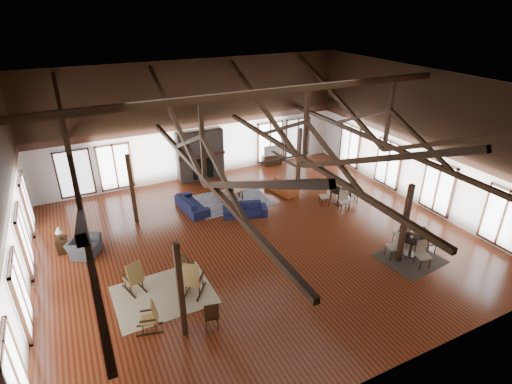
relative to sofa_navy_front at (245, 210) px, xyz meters
name	(u,v)px	position (x,y,z in m)	size (l,w,h in m)	color
floor	(257,239)	(-0.39, -1.98, -0.28)	(16.00, 16.00, 0.00)	#642E15
ceiling	(257,86)	(-0.39, -1.98, 5.72)	(16.00, 14.00, 0.02)	black
wall_back	(196,121)	(-0.39, 5.02, 2.72)	(16.00, 0.02, 6.00)	white
wall_front	(397,280)	(-0.39, -8.98, 2.72)	(16.00, 0.02, 6.00)	white
wall_left	(4,218)	(-8.39, -1.98, 2.72)	(0.02, 14.00, 6.00)	white
wall_right	(420,139)	(7.61, -1.98, 2.72)	(0.02, 14.00, 6.00)	white
roof_truss	(257,143)	(-0.39, -1.98, 3.75)	(15.60, 14.07, 3.14)	black
post_grid	(257,205)	(-0.39, -1.98, 1.25)	(8.16, 7.16, 3.05)	black
fireplace	(200,155)	(-0.39, 4.69, 1.01)	(2.50, 0.69, 2.60)	brown
ceiling_fan	(283,157)	(0.11, -2.98, 3.45)	(1.60, 1.60, 0.75)	black
sofa_navy_front	(245,210)	(0.00, 0.00, 0.00)	(1.91, 0.75, 0.56)	#16193D
sofa_navy_left	(192,204)	(-1.94, 1.48, 0.02)	(0.81, 2.07, 0.60)	#15193A
sofa_orange	(281,187)	(2.58, 1.39, -0.01)	(0.71, 1.81, 0.53)	#9F481E
coffee_table	(231,193)	(0.02, 1.61, 0.11)	(1.29, 0.93, 0.44)	brown
vase	(232,189)	(0.06, 1.64, 0.27)	(0.20, 0.20, 0.21)	#B2B2B2
armchair	(84,247)	(-6.57, -0.11, 0.06)	(1.06, 0.92, 0.69)	#323134
side_table_lamp	(62,242)	(-7.29, 0.44, 0.14)	(0.43, 0.43, 1.11)	black
rocking_chair_a	(134,278)	(-5.28, -3.01, 0.25)	(0.70, 0.97, 1.13)	#A37B3E
rocking_chair_b	(193,280)	(-3.64, -3.97, 0.29)	(0.95, 1.05, 1.21)	#A37B3E
rocking_chair_c	(151,317)	(-5.17, -4.93, 0.18)	(0.83, 0.57, 0.98)	#A37B3E
side_chair_a	(188,265)	(-3.53, -3.11, 0.27)	(0.50, 0.50, 0.94)	black
side_chair_b	(211,314)	(-3.63, -5.65, 0.28)	(0.49, 0.49, 0.96)	black
cafe_table_near	(412,243)	(4.27, -5.40, 0.22)	(1.97, 1.97, 1.01)	black
cafe_table_far	(339,194)	(4.35, -0.88, 0.19)	(1.83, 1.83, 0.94)	black
cup_near	(412,237)	(4.24, -5.38, 0.49)	(0.12, 0.12, 0.09)	#B2B2B2
cup_far	(341,189)	(4.41, -0.92, 0.45)	(0.12, 0.12, 0.10)	#B2B2B2
tv_console	(271,160)	(3.84, 4.77, 0.00)	(1.12, 0.42, 0.56)	black
television	(272,150)	(3.85, 4.77, 0.58)	(1.04, 0.14, 0.60)	#B2B2B2
rug_tan	(164,295)	(-4.52, -3.60, -0.27)	(3.05, 2.40, 0.01)	tan
rug_navy	(231,200)	(-0.01, 1.56, -0.27)	(3.33, 2.50, 0.01)	#192547
rug_dark	(410,258)	(4.09, -5.58, -0.27)	(2.08, 1.89, 0.01)	black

